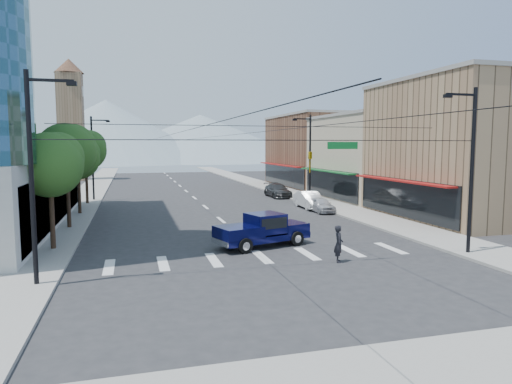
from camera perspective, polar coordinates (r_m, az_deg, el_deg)
ground at (r=23.32m, az=2.23°, el=-8.95°), size 160.00×160.00×0.00m
sidewalk_left at (r=62.00m, az=-20.02°, el=0.06°), size 4.00×120.00×0.15m
sidewalk_right at (r=64.58m, az=1.71°, el=0.64°), size 4.00×120.00×0.15m
sidewalk_cross at (r=13.08m, az=19.44°, el=-21.23°), size 28.00×4.00×0.15m
shop_near at (r=41.36m, az=25.20°, el=4.67°), size 12.00×14.00×11.00m
shop_mid at (r=52.83m, az=15.25°, el=4.08°), size 12.00×14.00×9.00m
shop_far at (r=67.09m, az=8.29°, el=4.99°), size 12.00×18.00×10.00m
clock_tower at (r=84.19m, az=-22.14°, el=8.63°), size 4.80×4.80×20.40m
mountain_left at (r=171.77m, az=-18.17°, el=7.26°), size 80.00×80.00×22.00m
mountain_right at (r=183.49m, az=-6.93°, el=6.78°), size 90.00×90.00×18.00m
tree_near at (r=27.94m, az=-24.10°, el=3.37°), size 3.65×3.64×6.71m
tree_midnear at (r=34.86m, az=-22.40°, el=4.82°), size 4.09×4.09×7.52m
tree_midfar at (r=41.82m, az=-21.20°, el=4.14°), size 3.65×3.64×6.71m
tree_far at (r=48.78m, az=-20.39°, el=5.07°), size 4.09×4.09×7.52m
signal_rig at (r=21.70m, az=3.56°, el=2.38°), size 21.80×0.20×9.00m
lamp_pole_nw at (r=51.65m, az=-19.63°, el=4.40°), size 2.00×0.25×9.00m
lamp_pole_ne at (r=46.89m, az=6.62°, el=4.58°), size 2.00×0.25×9.00m
pickup_truck at (r=26.98m, az=0.76°, el=-4.69°), size 6.09×3.65×1.95m
pedestrian at (r=23.80m, az=10.29°, el=-6.38°), size 0.66×0.81×1.90m
parked_car_near at (r=41.10m, az=8.07°, el=-1.59°), size 1.61×3.94×1.34m
parked_car_mid at (r=43.48m, az=6.71°, el=-0.99°), size 1.84×4.91×1.60m
parked_car_far at (r=52.62m, az=2.73°, el=0.19°), size 2.20×5.28×1.53m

